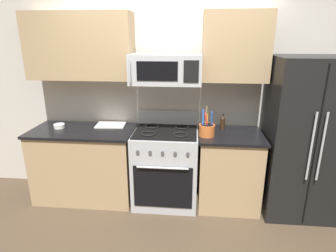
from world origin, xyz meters
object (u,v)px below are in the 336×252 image
at_px(range_oven, 166,166).
at_px(cutting_board, 111,125).
at_px(microwave, 166,69).
at_px(refrigerator, 302,138).
at_px(utensil_crock, 207,130).
at_px(prep_bowl, 59,126).
at_px(bottle_soy, 222,122).

distance_m(range_oven, cutting_board, 0.87).
relative_size(microwave, cutting_board, 2.21).
bearing_deg(refrigerator, utensil_crock, -176.57).
relative_size(microwave, prep_bowl, 5.95).
distance_m(microwave, prep_bowl, 1.50).
bearing_deg(bottle_soy, range_oven, -165.52).
relative_size(range_oven, microwave, 1.38).
height_order(refrigerator, cutting_board, refrigerator).
xyz_separation_m(utensil_crock, cutting_board, (-1.20, 0.27, -0.07)).
bearing_deg(microwave, refrigerator, -1.69).
bearing_deg(prep_bowl, utensil_crock, -3.74).
bearing_deg(range_oven, microwave, 90.01).
height_order(utensil_crock, cutting_board, utensil_crock).
bearing_deg(range_oven, refrigerator, -0.64).
bearing_deg(cutting_board, microwave, -12.45).
bearing_deg(bottle_soy, microwave, -167.81).
relative_size(utensil_crock, cutting_board, 0.95).
relative_size(utensil_crock, prep_bowl, 2.56).
bearing_deg(prep_bowl, refrigerator, -1.07).
xyz_separation_m(microwave, cutting_board, (-0.72, 0.16, -0.72)).
distance_m(cutting_board, prep_bowl, 0.62).
bearing_deg(bottle_soy, cutting_board, 179.44).
relative_size(cutting_board, prep_bowl, 2.69).
xyz_separation_m(range_oven, utensil_crock, (0.48, -0.08, 0.51)).
bearing_deg(bottle_soy, refrigerator, -12.35).
height_order(range_oven, cutting_board, range_oven).
relative_size(range_oven, prep_bowl, 8.19).
bearing_deg(microwave, cutting_board, 167.55).
bearing_deg(utensil_crock, prep_bowl, 176.26).
distance_m(refrigerator, bottle_soy, 0.90).
bearing_deg(microwave, range_oven, -89.99).
bearing_deg(prep_bowl, range_oven, -1.57).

